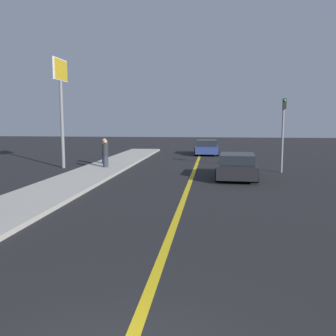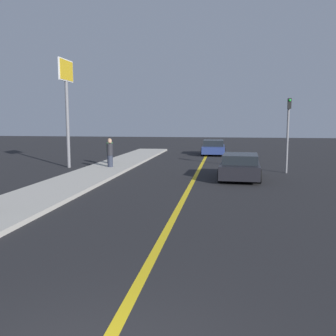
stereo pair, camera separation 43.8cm
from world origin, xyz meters
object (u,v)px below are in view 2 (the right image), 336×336
(car_ahead_center, at_px, (213,148))
(traffic_light, at_px, (288,128))
(pedestrian_mid_group, at_px, (110,153))
(roadside_sign, at_px, (66,88))
(pedestrian_far_standing, at_px, (110,151))
(car_near_right_lane, at_px, (240,166))

(car_ahead_center, relative_size, traffic_light, 0.98)
(car_ahead_center, bearing_deg, pedestrian_mid_group, -119.96)
(traffic_light, bearing_deg, roadside_sign, 177.64)
(car_ahead_center, relative_size, pedestrian_far_standing, 2.48)
(pedestrian_far_standing, bearing_deg, roadside_sign, -148.54)
(roadside_sign, bearing_deg, car_near_right_lane, -15.88)
(car_near_right_lane, distance_m, car_ahead_center, 12.76)
(roadside_sign, bearing_deg, traffic_light, -2.36)
(car_near_right_lane, relative_size, car_ahead_center, 1.09)
(pedestrian_far_standing, bearing_deg, car_near_right_lane, -27.89)
(traffic_light, relative_size, roadside_sign, 0.63)
(pedestrian_mid_group, height_order, pedestrian_far_standing, pedestrian_mid_group)
(car_ahead_center, xyz_separation_m, pedestrian_far_standing, (-6.25, -8.45, 0.32))
(traffic_light, xyz_separation_m, roadside_sign, (-12.66, 0.52, 2.30))
(pedestrian_mid_group, bearing_deg, pedestrian_far_standing, 107.86)
(car_ahead_center, bearing_deg, car_near_right_lane, -83.40)
(roadside_sign, bearing_deg, pedestrian_far_standing, 31.46)
(traffic_light, bearing_deg, car_ahead_center, 112.45)
(car_near_right_lane, bearing_deg, car_ahead_center, 100.66)
(car_ahead_center, relative_size, roadside_sign, 0.61)
(car_near_right_lane, xyz_separation_m, pedestrian_mid_group, (-7.35, 2.41, 0.34))
(pedestrian_far_standing, relative_size, roadside_sign, 0.25)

